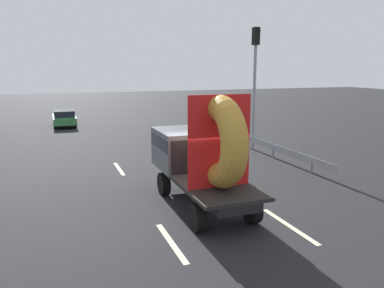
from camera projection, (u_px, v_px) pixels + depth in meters
The scene contains 9 objects.
ground_plane at pixel (209, 206), 12.44m from camera, with size 120.00×120.00×0.00m, color black.
flatbed_truck at pixel (200, 153), 12.36m from camera, with size 2.02×5.30×3.69m.
distant_sedan at pixel (64, 118), 29.20m from camera, with size 1.62×3.79×1.24m.
traffic_light at pixel (255, 72), 20.32m from camera, with size 0.42×0.36×6.46m.
guardrail at pixel (258, 142), 20.38m from camera, with size 0.10×12.08×0.71m.
lane_dash_left_near at pixel (171, 242), 9.88m from camera, with size 2.43×0.16×0.01m, color beige.
lane_dash_left_far at pixel (119, 169), 17.05m from camera, with size 2.27×0.16×0.01m, color beige.
lane_dash_right_near at pixel (289, 225), 10.93m from camera, with size 2.68×0.16×0.01m, color beige.
lane_dash_right_far at pixel (187, 159), 18.85m from camera, with size 2.82×0.16×0.01m, color beige.
Camera 1 is at (-4.62, -10.88, 4.43)m, focal length 35.95 mm.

